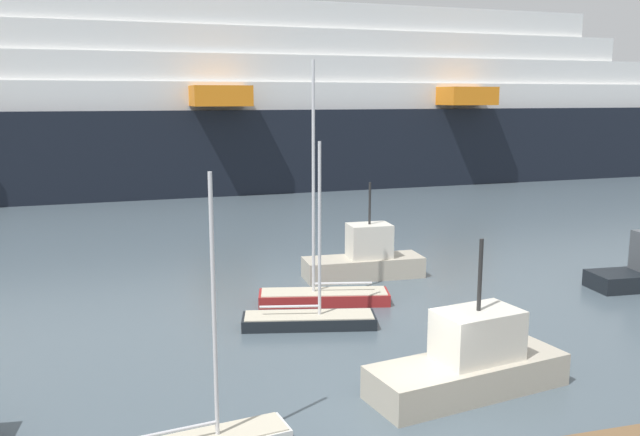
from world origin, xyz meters
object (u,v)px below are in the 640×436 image
sailboat_0 (309,318)px  sailboat_1 (324,293)px  cruise_ship (72,107)px  fishing_boat_1 (471,363)px  fishing_boat_3 (365,259)px

sailboat_0 → sailboat_1: (1.26, 2.48, 0.11)m
sailboat_0 → cruise_ship: cruise_ship is taller
fishing_boat_1 → cruise_ship: cruise_ship is taller
sailboat_0 → fishing_boat_1: sailboat_0 is taller
fishing_boat_1 → fishing_boat_3: size_ratio=1.10×
sailboat_1 → cruise_ship: cruise_ship is taller
sailboat_0 → sailboat_1: bearing=75.5°
fishing_boat_3 → fishing_boat_1: bearing=-94.3°
fishing_boat_1 → cruise_ship: (-13.78, 47.21, 6.46)m
sailboat_0 → cruise_ship: (-10.79, 40.84, 6.97)m
fishing_boat_3 → cruise_ship: 38.69m
fishing_boat_3 → cruise_ship: (-14.96, 35.09, 6.45)m
cruise_ship → sailboat_1: bearing=-75.7°
fishing_boat_1 → sailboat_0: bearing=104.7°
sailboat_0 → fishing_boat_1: bearing=-52.4°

